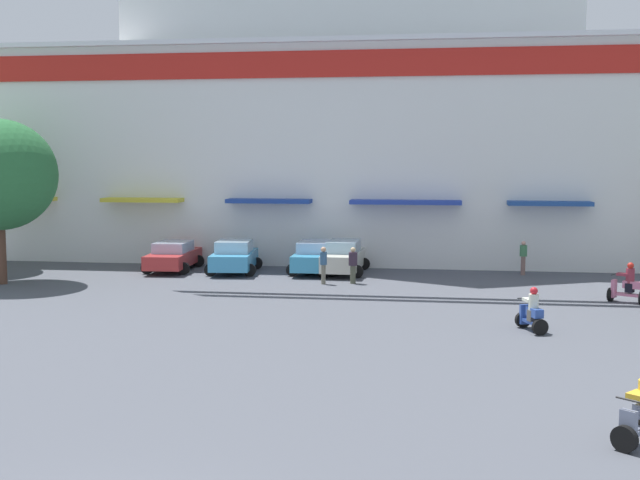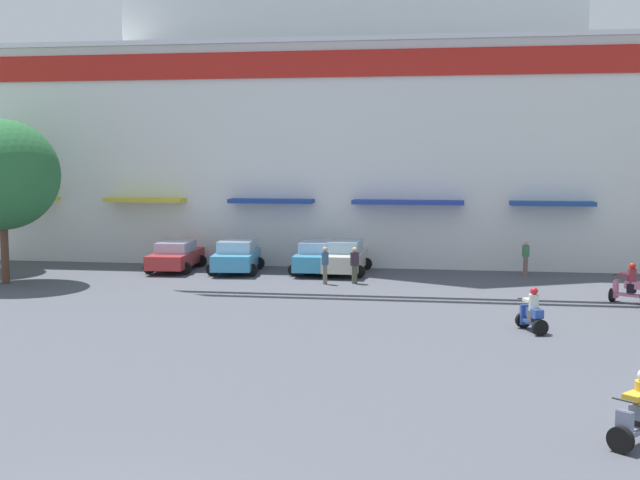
# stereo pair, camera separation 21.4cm
# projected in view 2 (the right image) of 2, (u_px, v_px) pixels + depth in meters

# --- Properties ---
(ground_plane) EXTENTS (128.00, 128.00, 0.00)m
(ground_plane) POSITION_uv_depth(u_px,v_px,m) (269.00, 345.00, 24.34)
(ground_plane) COLOR #4D5058
(colonial_building) EXTENTS (41.24, 18.20, 22.67)m
(colonial_building) POSITION_uv_depth(u_px,v_px,m) (357.00, 86.00, 46.56)
(colonial_building) COLOR white
(colonial_building) RESTS_ON ground
(plaza_tree_0) EXTENTS (4.95, 5.06, 7.24)m
(plaza_tree_0) POSITION_uv_depth(u_px,v_px,m) (2.00, 175.00, 35.43)
(plaza_tree_0) COLOR brown
(plaza_tree_0) RESTS_ON ground
(parked_car_0) EXTENTS (2.50, 4.55, 1.43)m
(parked_car_0) POSITION_uv_depth(u_px,v_px,m) (176.00, 256.00, 39.98)
(parked_car_0) COLOR #AF2D2D
(parked_car_0) RESTS_ON ground
(parked_car_1) EXTENTS (2.69, 4.08, 1.56)m
(parked_car_1) POSITION_uv_depth(u_px,v_px,m) (236.00, 257.00, 39.19)
(parked_car_1) COLOR #3D94C4
(parked_car_1) RESTS_ON ground
(parked_car_2) EXTENTS (2.29, 4.37, 1.53)m
(parked_car_2) POSITION_uv_depth(u_px,v_px,m) (316.00, 257.00, 39.20)
(parked_car_2) COLOR #3993BE
(parked_car_2) RESTS_ON ground
(parked_car_3) EXTENTS (2.31, 4.47, 1.59)m
(parked_car_3) POSITION_uv_depth(u_px,v_px,m) (346.00, 257.00, 38.90)
(parked_car_3) COLOR beige
(parked_car_3) RESTS_ON ground
(scooter_rider_1) EXTENTS (1.36, 1.47, 1.49)m
(scooter_rider_1) POSITION_uv_depth(u_px,v_px,m) (640.00, 414.00, 15.88)
(scooter_rider_1) COLOR black
(scooter_rider_1) RESTS_ON ground
(scooter_rider_2) EXTENTS (1.42, 1.12, 1.58)m
(scooter_rider_2) POSITION_uv_depth(u_px,v_px,m) (629.00, 286.00, 31.07)
(scooter_rider_2) COLOR black
(scooter_rider_2) RESTS_ON ground
(scooter_rider_4) EXTENTS (0.96, 1.43, 1.47)m
(scooter_rider_4) POSITION_uv_depth(u_px,v_px,m) (532.00, 313.00, 26.04)
(scooter_rider_4) COLOR black
(scooter_rider_4) RESTS_ON ground
(pedestrian_0) EXTENTS (0.39, 0.39, 1.62)m
(pedestrian_0) POSITION_uv_depth(u_px,v_px,m) (526.00, 256.00, 38.32)
(pedestrian_0) COLOR #805F58
(pedestrian_0) RESTS_ON ground
(pedestrian_1) EXTENTS (0.40, 0.40, 1.66)m
(pedestrian_1) POSITION_uv_depth(u_px,v_px,m) (325.00, 262.00, 35.65)
(pedestrian_1) COLOR #696555
(pedestrian_1) RESTS_ON ground
(pedestrian_4) EXTENTS (0.54, 0.54, 1.62)m
(pedestrian_4) POSITION_uv_depth(u_px,v_px,m) (355.00, 263.00, 35.83)
(pedestrian_4) COLOR #4B4E3C
(pedestrian_4) RESTS_ON ground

